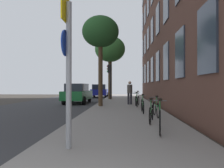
{
  "coord_description": "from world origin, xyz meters",
  "views": [
    {
      "loc": [
        1.05,
        -1.43,
        1.45
      ],
      "look_at": [
        0.27,
        13.1,
        1.57
      ],
      "focal_mm": 36.0,
      "sensor_mm": 36.0,
      "label": 1
    }
  ],
  "objects_px": {
    "tree_near": "(100,33)",
    "car_1": "(100,91)",
    "pedestrian_0": "(130,91)",
    "bicycle_1": "(151,113)",
    "sign_post": "(68,59)",
    "bicycle_4": "(136,101)",
    "traffic_light": "(109,75)",
    "bicycle_0": "(160,119)",
    "bicycle_2": "(156,108)",
    "bicycle_3": "(143,105)",
    "tree_far": "(110,50)",
    "bicycle_5": "(138,99)",
    "car_0": "(77,93)"
  },
  "relations": [
    {
      "from": "tree_near",
      "to": "car_1",
      "type": "xyz_separation_m",
      "value": [
        -1.52,
        13.25,
        -4.13
      ]
    },
    {
      "from": "pedestrian_0",
      "to": "bicycle_1",
      "type": "bearing_deg",
      "value": -85.67
    },
    {
      "from": "sign_post",
      "to": "bicycle_4",
      "type": "height_order",
      "value": "sign_post"
    },
    {
      "from": "sign_post",
      "to": "bicycle_1",
      "type": "height_order",
      "value": "sign_post"
    },
    {
      "from": "traffic_light",
      "to": "bicycle_0",
      "type": "relative_size",
      "value": 2.0
    },
    {
      "from": "sign_post",
      "to": "bicycle_2",
      "type": "bearing_deg",
      "value": 62.75
    },
    {
      "from": "bicycle_2",
      "to": "bicycle_3",
      "type": "xyz_separation_m",
      "value": [
        -0.46,
        1.4,
        0.0
      ]
    },
    {
      "from": "tree_near",
      "to": "tree_far",
      "type": "distance_m",
      "value": 8.2
    },
    {
      "from": "bicycle_0",
      "to": "bicycle_3",
      "type": "distance_m",
      "value": 4.59
    },
    {
      "from": "bicycle_2",
      "to": "car_1",
      "type": "xyz_separation_m",
      "value": [
        -4.46,
        18.28,
        0.36
      ]
    },
    {
      "from": "tree_far",
      "to": "bicycle_5",
      "type": "height_order",
      "value": "tree_far"
    },
    {
      "from": "traffic_light",
      "to": "bicycle_2",
      "type": "bearing_deg",
      "value": -77.13
    },
    {
      "from": "bicycle_4",
      "to": "pedestrian_0",
      "type": "xyz_separation_m",
      "value": [
        -0.37,
        1.79,
        0.58
      ]
    },
    {
      "from": "sign_post",
      "to": "traffic_light",
      "type": "relative_size",
      "value": 0.95
    },
    {
      "from": "traffic_light",
      "to": "bicycle_4",
      "type": "xyz_separation_m",
      "value": [
        2.23,
        -7.74,
        -2.01
      ]
    },
    {
      "from": "bicycle_5",
      "to": "tree_far",
      "type": "bearing_deg",
      "value": 108.93
    },
    {
      "from": "bicycle_0",
      "to": "bicycle_5",
      "type": "height_order",
      "value": "bicycle_5"
    },
    {
      "from": "sign_post",
      "to": "bicycle_3",
      "type": "xyz_separation_m",
      "value": [
        2.12,
        6.41,
        -1.54
      ]
    },
    {
      "from": "bicycle_0",
      "to": "traffic_light",
      "type": "bearing_deg",
      "value": 99.08
    },
    {
      "from": "tree_far",
      "to": "bicycle_3",
      "type": "xyz_separation_m",
      "value": [
        2.36,
        -11.83,
        -4.68
      ]
    },
    {
      "from": "bicycle_4",
      "to": "car_1",
      "type": "height_order",
      "value": "car_1"
    },
    {
      "from": "sign_post",
      "to": "car_0",
      "type": "bearing_deg",
      "value": 101.0
    },
    {
      "from": "traffic_light",
      "to": "bicycle_1",
      "type": "distance_m",
      "value": 14.14
    },
    {
      "from": "traffic_light",
      "to": "car_0",
      "type": "bearing_deg",
      "value": -122.84
    },
    {
      "from": "bicycle_2",
      "to": "car_0",
      "type": "relative_size",
      "value": 0.37
    },
    {
      "from": "bicycle_3",
      "to": "pedestrian_0",
      "type": "height_order",
      "value": "pedestrian_0"
    },
    {
      "from": "traffic_light",
      "to": "bicycle_0",
      "type": "height_order",
      "value": "traffic_light"
    },
    {
      "from": "bicycle_2",
      "to": "bicycle_3",
      "type": "bearing_deg",
      "value": 108.26
    },
    {
      "from": "bicycle_1",
      "to": "traffic_light",
      "type": "bearing_deg",
      "value": 100.06
    },
    {
      "from": "bicycle_0",
      "to": "bicycle_1",
      "type": "xyz_separation_m",
      "value": [
        -0.04,
        1.75,
        -0.04
      ]
    },
    {
      "from": "bicycle_3",
      "to": "bicycle_4",
      "type": "bearing_deg",
      "value": 92.38
    },
    {
      "from": "bicycle_5",
      "to": "bicycle_2",
      "type": "bearing_deg",
      "value": -86.14
    },
    {
      "from": "tree_far",
      "to": "car_1",
      "type": "distance_m",
      "value": 6.85
    },
    {
      "from": "bicycle_1",
      "to": "car_0",
      "type": "distance_m",
      "value": 11.16
    },
    {
      "from": "tree_far",
      "to": "bicycle_3",
      "type": "bearing_deg",
      "value": -78.73
    },
    {
      "from": "traffic_light",
      "to": "tree_far",
      "type": "distance_m",
      "value": 2.81
    },
    {
      "from": "pedestrian_0",
      "to": "tree_far",
      "type": "bearing_deg",
      "value": 105.15
    },
    {
      "from": "pedestrian_0",
      "to": "car_1",
      "type": "relative_size",
      "value": 0.4
    },
    {
      "from": "tree_near",
      "to": "sign_post",
      "type": "bearing_deg",
      "value": -87.97
    },
    {
      "from": "car_0",
      "to": "bicycle_5",
      "type": "bearing_deg",
      "value": -26.33
    },
    {
      "from": "sign_post",
      "to": "bicycle_3",
      "type": "relative_size",
      "value": 1.93
    },
    {
      "from": "traffic_light",
      "to": "bicycle_1",
      "type": "xyz_separation_m",
      "value": [
        2.44,
        -13.78,
        -2.04
      ]
    },
    {
      "from": "car_0",
      "to": "tree_near",
      "type": "bearing_deg",
      "value": -57.43
    },
    {
      "from": "bicycle_1",
      "to": "bicycle_2",
      "type": "height_order",
      "value": "bicycle_2"
    },
    {
      "from": "traffic_light",
      "to": "car_1",
      "type": "bearing_deg",
      "value": 105.42
    },
    {
      "from": "tree_far",
      "to": "bicycle_5",
      "type": "relative_size",
      "value": 3.61
    },
    {
      "from": "bicycle_3",
      "to": "bicycle_4",
      "type": "height_order",
      "value": "bicycle_4"
    },
    {
      "from": "tree_far",
      "to": "bicycle_2",
      "type": "bearing_deg",
      "value": -77.97
    },
    {
      "from": "tree_far",
      "to": "tree_near",
      "type": "bearing_deg",
      "value": -90.82
    },
    {
      "from": "bicycle_4",
      "to": "pedestrian_0",
      "type": "bearing_deg",
      "value": 101.77
    }
  ]
}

